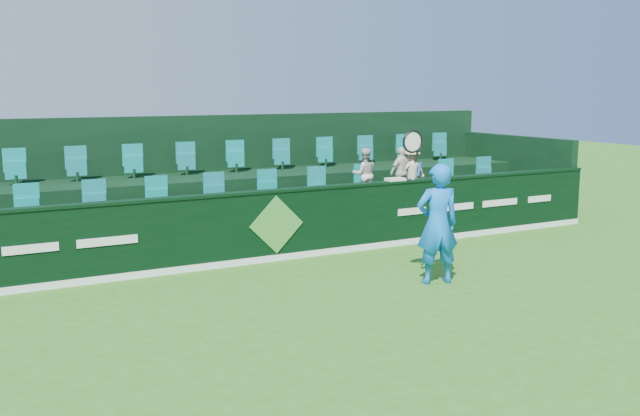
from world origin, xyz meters
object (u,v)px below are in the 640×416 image
tennis_player (437,223)px  spectator_right (411,172)px  towel (395,179)px  spectator_left (364,174)px  drinks_bottle (413,175)px  spectator_middle (401,172)px

tennis_player → spectator_right: tennis_player is taller
towel → spectator_right: bearing=43.0°
spectator_right → towel: size_ratio=2.94×
spectator_left → spectator_right: (1.25, 0.00, -0.01)m
spectator_right → towel: bearing=48.5°
spectator_left → towel: size_ratio=2.99×
towel → drinks_bottle: size_ratio=2.01×
towel → drinks_bottle: (0.45, 0.00, 0.07)m
tennis_player → spectator_right: (2.24, 3.88, 0.34)m
tennis_player → drinks_bottle: (1.48, 2.76, 0.43)m
tennis_player → towel: 2.97m
spectator_middle → tennis_player: bearing=52.3°
tennis_player → spectator_left: tennis_player is taller
drinks_bottle → towel: bearing=180.0°
tennis_player → towel: size_ratio=6.87×
spectator_right → spectator_left: bearing=5.5°
spectator_left → spectator_right: size_ratio=1.02×
tennis_player → spectator_left: 4.02m
spectator_middle → spectator_right: size_ratio=1.01×
towel → spectator_left: bearing=92.3°
towel → tennis_player: bearing=-110.6°
tennis_player → spectator_right: 4.49m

